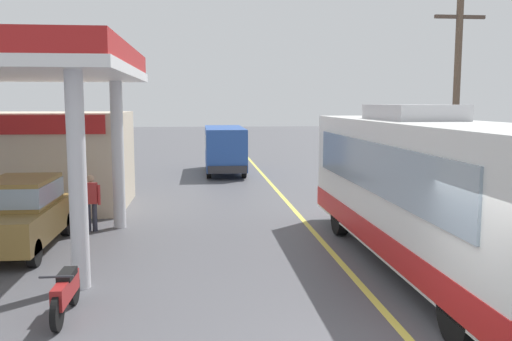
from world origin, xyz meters
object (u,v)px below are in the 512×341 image
Objects in this scene: coach_bus_main at (427,193)px; car_at_pump at (21,210)px; pedestrian_by_shop at (2,204)px; motorcycle_parked_forecourt at (66,292)px; minibus_opposing_lane at (225,146)px; pedestrian_near_pump at (91,200)px.

car_at_pump is (-9.59, 2.59, -0.71)m from coach_bus_main.
coach_bus_main is 6.65× the size of pedestrian_by_shop.
motorcycle_parked_forecourt is at bearing -62.75° from pedestrian_by_shop.
minibus_opposing_lane is at bearing 102.08° from coach_bus_main.
coach_bus_main is 7.80m from motorcycle_parked_forecourt.
coach_bus_main is 6.13× the size of motorcycle_parked_forecourt.
pedestrian_near_pump is at bearing 97.06° from motorcycle_parked_forecourt.
motorcycle_parked_forecourt is 6.89m from pedestrian_by_shop.
coach_bus_main is 11.31m from pedestrian_by_shop.
car_at_pump is at bearing -56.11° from pedestrian_by_shop.
coach_bus_main reaches higher than minibus_opposing_lane.
coach_bus_main is 2.63× the size of car_at_pump.
minibus_opposing_lane is 15.08m from pedestrian_by_shop.
pedestrian_near_pump is at bearing 151.58° from coach_bus_main.
car_at_pump is at bearing 115.05° from motorcycle_parked_forecourt.
car_at_pump reaches higher than pedestrian_near_pump.
minibus_opposing_lane is at bearing 63.12° from pedestrian_by_shop.
coach_bus_main reaches higher than pedestrian_by_shop.
pedestrian_near_pump and pedestrian_by_shop have the same top height.
pedestrian_near_pump is (1.38, 1.86, -0.08)m from car_at_pump.
coach_bus_main is 17.85m from minibus_opposing_lane.
coach_bus_main is at bearing -20.82° from pedestrian_by_shop.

